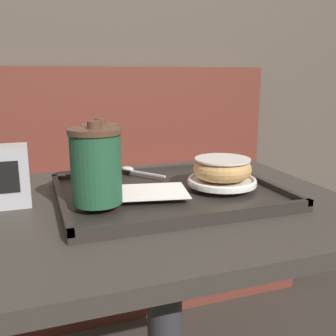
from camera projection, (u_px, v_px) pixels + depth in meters
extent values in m
cube|color=brown|center=(83.00, 20.00, 1.73)|extent=(8.00, 0.05, 2.40)
cube|color=brown|center=(140.00, 244.00, 1.77)|extent=(1.35, 0.44, 0.45)
cube|color=brown|center=(128.00, 128.00, 1.82)|extent=(1.35, 0.08, 0.55)
cube|color=#38332D|center=(164.00, 206.00, 0.84)|extent=(0.76, 0.65, 0.03)
cube|color=#282321|center=(168.00, 194.00, 0.85)|extent=(0.46, 0.37, 0.01)
cube|color=#282321|center=(202.00, 216.00, 0.68)|extent=(0.46, 0.01, 0.01)
cube|color=#282321|center=(145.00, 170.00, 1.01)|extent=(0.46, 0.01, 0.01)
cube|color=#282321|center=(61.00, 200.00, 0.77)|extent=(0.01, 0.37, 0.01)
cube|color=#282321|center=(258.00, 180.00, 0.92)|extent=(0.01, 0.37, 0.01)
cube|color=white|center=(153.00, 191.00, 0.80)|extent=(0.16, 0.14, 0.00)
cylinder|color=#235638|center=(96.00, 169.00, 0.72)|extent=(0.09, 0.09, 0.13)
cylinder|color=brown|center=(95.00, 131.00, 0.70)|extent=(0.10, 0.10, 0.01)
cylinder|color=brown|center=(94.00, 125.00, 0.70)|extent=(0.03, 0.03, 0.01)
cylinder|color=red|center=(102.00, 156.00, 0.85)|extent=(0.08, 0.08, 0.12)
cylinder|color=brown|center=(101.00, 126.00, 0.84)|extent=(0.09, 0.09, 0.01)
cylinder|color=brown|center=(100.00, 121.00, 0.83)|extent=(0.02, 0.02, 0.01)
cylinder|color=white|center=(222.00, 182.00, 0.86)|extent=(0.15, 0.15, 0.01)
torus|color=white|center=(222.00, 180.00, 0.86)|extent=(0.15, 0.15, 0.01)
torus|color=tan|center=(222.00, 169.00, 0.85)|extent=(0.13, 0.13, 0.04)
cylinder|color=white|center=(223.00, 159.00, 0.85)|extent=(0.12, 0.12, 0.00)
ellipsoid|color=silver|center=(128.00, 169.00, 0.98)|extent=(0.04, 0.04, 0.01)
cube|color=silver|center=(149.00, 174.00, 0.94)|extent=(0.07, 0.08, 0.00)
cube|color=#B7B7BC|center=(5.00, 176.00, 0.78)|extent=(0.09, 0.06, 0.12)
cube|color=black|center=(3.00, 177.00, 0.75)|extent=(0.06, 0.00, 0.06)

